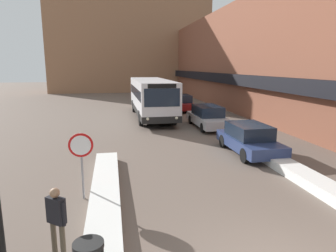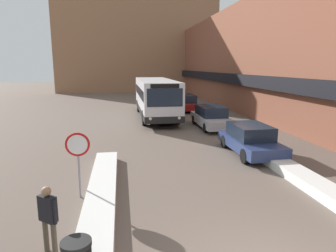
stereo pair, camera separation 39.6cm
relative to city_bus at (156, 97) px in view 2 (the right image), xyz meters
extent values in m
cube|color=brown|center=(10.10, 4.25, 3.18)|extent=(5.00, 60.00, 9.78)
cube|color=black|center=(7.35, 4.25, 1.34)|extent=(0.50, 60.00, 0.90)
cube|color=#996B4C|center=(0.10, 28.10, 7.47)|extent=(26.00, 8.00, 18.36)
cube|color=silver|center=(-3.50, -16.68, -1.54)|extent=(0.90, 11.16, 0.35)
cube|color=silver|center=(3.70, -16.38, -1.52)|extent=(0.90, 7.42, 0.37)
cube|color=silver|center=(0.00, 0.01, 0.08)|extent=(2.66, 10.68, 2.64)
cube|color=black|center=(0.00, 0.01, -1.00)|extent=(2.68, 10.70, 0.46)
cube|color=#192333|center=(0.00, 0.01, 0.45)|extent=(2.69, 9.82, 0.73)
cube|color=#192333|center=(0.00, -5.34, 0.48)|extent=(2.34, 0.03, 1.19)
cube|color=black|center=(0.00, -5.34, 1.22)|extent=(1.87, 0.03, 0.28)
sphere|color=#F2EAC6|center=(-0.96, -5.35, -0.89)|extent=(0.20, 0.20, 0.20)
sphere|color=#F2EAC6|center=(0.96, -5.35, -0.89)|extent=(0.20, 0.20, 0.20)
cylinder|color=black|center=(-1.21, -3.30, -1.15)|extent=(0.28, 1.11, 1.11)
cylinder|color=black|center=(1.21, -3.30, -1.15)|extent=(0.28, 1.11, 1.11)
cylinder|color=black|center=(-1.21, 3.32, -1.15)|extent=(0.28, 1.11, 1.11)
cylinder|color=black|center=(1.21, 3.32, -1.15)|extent=(0.28, 1.11, 1.11)
cube|color=navy|center=(3.30, -11.26, -1.18)|extent=(1.82, 4.25, 0.53)
cube|color=#192333|center=(3.30, -11.16, -0.59)|extent=(1.60, 2.34, 0.65)
cylinder|color=black|center=(4.12, -12.58, -1.38)|extent=(0.20, 0.66, 0.66)
cylinder|color=black|center=(2.47, -12.58, -1.38)|extent=(0.20, 0.66, 0.66)
cylinder|color=black|center=(4.12, -9.94, -1.38)|extent=(0.20, 0.66, 0.66)
cylinder|color=black|center=(2.47, -9.94, -1.38)|extent=(0.20, 0.66, 0.66)
cube|color=#B7B7BC|center=(3.30, -4.83, -1.17)|extent=(1.81, 4.90, 0.58)
cube|color=#192333|center=(3.30, -4.70, -0.54)|extent=(1.59, 2.69, 0.68)
cylinder|color=black|center=(4.12, -6.35, -1.39)|extent=(0.20, 0.63, 0.63)
cylinder|color=black|center=(2.47, -6.35, -1.39)|extent=(0.20, 0.63, 0.63)
cylinder|color=black|center=(4.12, -3.31, -1.39)|extent=(0.20, 0.63, 0.63)
cylinder|color=black|center=(2.47, -3.31, -1.39)|extent=(0.20, 0.63, 0.63)
cube|color=maroon|center=(3.30, 3.26, -1.16)|extent=(1.83, 4.30, 0.57)
cube|color=#192333|center=(3.30, 3.37, -0.54)|extent=(1.61, 2.37, 0.68)
cylinder|color=black|center=(4.13, 1.93, -1.38)|extent=(0.20, 0.65, 0.65)
cylinder|color=black|center=(2.46, 1.93, -1.38)|extent=(0.20, 0.65, 0.65)
cylinder|color=black|center=(4.13, 4.60, -1.38)|extent=(0.20, 0.65, 0.65)
cylinder|color=black|center=(2.46, 4.60, -1.38)|extent=(0.20, 0.65, 0.65)
cylinder|color=gray|center=(-4.19, -15.03, -0.63)|extent=(0.07, 0.07, 2.16)
cylinder|color=red|center=(-4.19, -15.05, 0.07)|extent=(0.76, 0.03, 0.76)
cylinder|color=white|center=(-4.19, -15.06, 0.07)|extent=(0.62, 0.02, 0.62)
cylinder|color=brown|center=(-4.58, -17.88, -1.31)|extent=(0.12, 0.12, 0.79)
cylinder|color=brown|center=(-4.37, -18.06, -1.31)|extent=(0.12, 0.12, 0.79)
cube|color=black|center=(-4.48, -17.97, -0.62)|extent=(0.46, 0.42, 0.59)
sphere|color=#9E7556|center=(-4.48, -17.97, -0.21)|extent=(0.22, 0.22, 0.22)
cylinder|color=black|center=(-4.64, -17.83, -0.65)|extent=(0.09, 0.09, 0.56)
cylinder|color=black|center=(-4.31, -18.10, -0.65)|extent=(0.09, 0.09, 0.56)
cylinder|color=black|center=(-3.72, -19.14, -0.81)|extent=(0.59, 0.59, 0.10)
camera|label=1|loc=(-3.17, -24.38, 2.48)|focal=32.00mm
camera|label=2|loc=(-2.78, -24.45, 2.48)|focal=32.00mm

